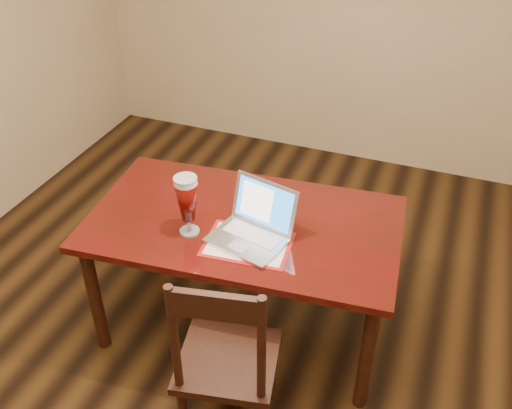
% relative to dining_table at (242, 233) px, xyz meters
% --- Properties ---
extents(ground, '(5.00, 5.00, 0.00)m').
position_rel_dining_table_xyz_m(ground, '(0.16, -0.33, -0.68)').
color(ground, black).
rests_on(ground, ground).
extents(room_shell, '(4.51, 5.01, 2.71)m').
position_rel_dining_table_xyz_m(room_shell, '(0.16, -0.33, 1.08)').
color(room_shell, tan).
rests_on(room_shell, ground).
extents(dining_table, '(1.69, 1.05, 1.08)m').
position_rel_dining_table_xyz_m(dining_table, '(0.00, 0.00, 0.00)').
color(dining_table, '#4D0B0A').
rests_on(dining_table, ground).
extents(dining_chair, '(0.52, 0.50, 1.04)m').
position_rel_dining_table_xyz_m(dining_chair, '(0.19, -0.67, -0.19)').
color(dining_chair, black).
rests_on(dining_chair, ground).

